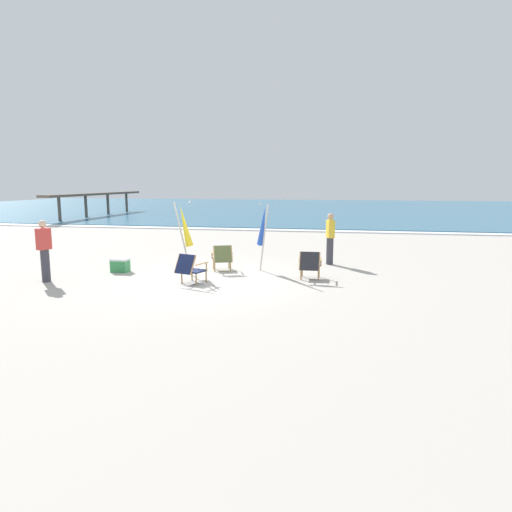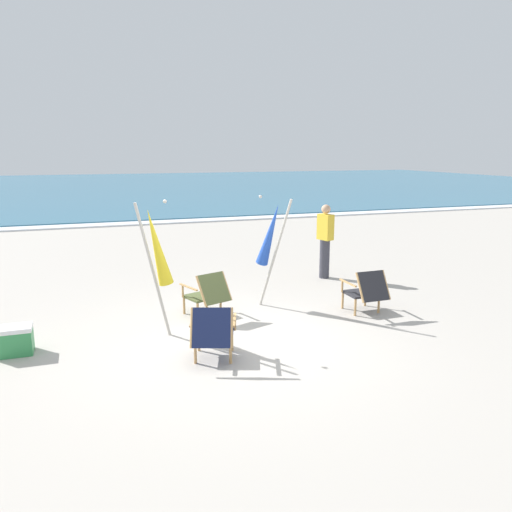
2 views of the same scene
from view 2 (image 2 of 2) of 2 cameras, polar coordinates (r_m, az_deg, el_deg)
name	(u,v)px [view 2 (image 2 of 2)]	position (r m, az deg, el deg)	size (l,w,h in m)	color
ground_plane	(232,341)	(7.53, -2.79, -9.69)	(80.00, 80.00, 0.00)	#B2AAA0
sea	(110,187)	(39.98, -16.32, 7.63)	(80.00, 40.00, 0.10)	#2D6684
surf_band	(139,223)	(19.82, -13.24, 3.72)	(80.00, 1.10, 0.06)	white
beach_chair_mid_center	(366,290)	(8.81, 12.50, -3.83)	(0.60, 0.77, 0.78)	#28282D
beach_chair_front_left	(207,293)	(8.48, -5.57, -4.21)	(0.80, 0.91, 0.78)	#515B33
beach_chair_back_left	(213,332)	(6.71, -4.95, -8.62)	(0.78, 0.88, 0.79)	#19234C
umbrella_furled_blue	(270,235)	(8.76, 1.64, 2.36)	(0.49, 0.75, 2.02)	#B7B2A8
umbrella_furled_yellow	(157,249)	(7.47, -11.26, 0.82)	(0.56, 0.28, 2.09)	#B7B2A8
person_by_waterline	(325,241)	(11.04, 7.90, 1.76)	(0.29, 0.38, 1.63)	#383842
cooler_box	(14,340)	(7.77, -25.92, -8.66)	(0.49, 0.35, 0.40)	#338C4C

